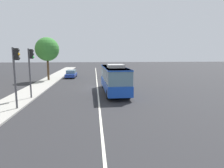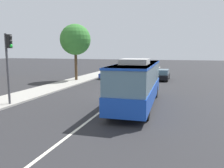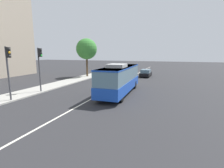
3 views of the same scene
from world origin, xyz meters
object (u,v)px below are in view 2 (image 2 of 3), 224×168
object	(u,v)px
sedan_blue	(110,73)
sedan_black	(162,75)
traffic_light_mid_block	(8,57)
street_tree_kerbside_left	(75,40)
transit_bus	(137,81)

from	to	relation	value
sedan_blue	sedan_black	bearing A→B (deg)	90.41
sedan_black	traffic_light_mid_block	bearing A→B (deg)	153.34
traffic_light_mid_block	street_tree_kerbside_left	world-z (taller)	street_tree_kerbside_left
sedan_blue	sedan_black	xyz separation A→B (m)	(-0.23, -7.45, 0.00)
sedan_blue	street_tree_kerbside_left	world-z (taller)	street_tree_kerbside_left
transit_bus	sedan_black	world-z (taller)	transit_bus
sedan_blue	sedan_black	size ratio (longest dim) A/B	1.01
transit_bus	traffic_light_mid_block	world-z (taller)	traffic_light_mid_block
sedan_blue	street_tree_kerbside_left	bearing A→B (deg)	-36.34
street_tree_kerbside_left	sedan_black	bearing A→B (deg)	-69.55
transit_bus	sedan_blue	size ratio (longest dim) A/B	2.21
transit_bus	sedan_blue	bearing A→B (deg)	22.00
transit_bus	street_tree_kerbside_left	distance (m)	15.74
sedan_black	street_tree_kerbside_left	bearing A→B (deg)	111.22
street_tree_kerbside_left	transit_bus	bearing A→B (deg)	-137.89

